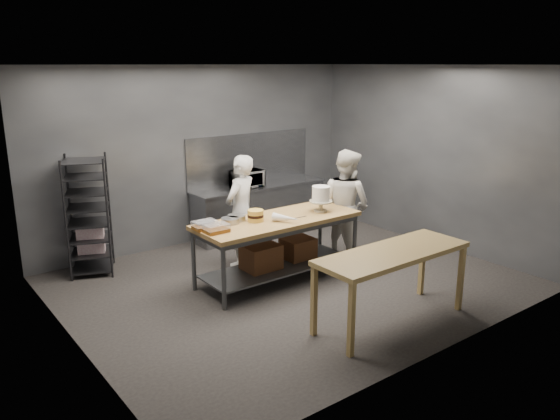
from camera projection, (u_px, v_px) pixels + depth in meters
The scene contains 16 objects.
ground at pixel (291, 282), 7.78m from camera, with size 6.00×6.00×0.00m, color black.
back_wall at pixel (201, 155), 9.32m from camera, with size 6.00×0.04×3.00m, color #4C4F54.
work_table at pixel (278, 241), 7.76m from camera, with size 2.40×0.90×0.92m.
near_counter at pixel (393, 258), 6.39m from camera, with size 2.00×0.70×0.90m.
back_counter at pixel (260, 209), 9.93m from camera, with size 2.60×0.60×0.90m.
splashback_panel at pixel (250, 158), 9.92m from camera, with size 2.60×0.02×0.90m, color slate.
speed_rack at pixel (89, 217), 7.95m from camera, with size 0.80×0.83×1.75m.
chef_behind at pixel (241, 211), 8.24m from camera, with size 0.63×0.41×1.72m, color silver.
chef_right at pixel (346, 205), 8.56m from camera, with size 0.85×0.66×1.75m, color white.
microwave at pixel (247, 179), 9.61m from camera, with size 0.54×0.37×0.30m, color black.
frosted_cake_stand at pixel (321, 195), 7.94m from camera, with size 0.34×0.34×0.37m.
layer_cake at pixel (256, 216), 7.47m from camera, with size 0.22×0.22×0.16m.
cake_pans at pixel (224, 221), 7.37m from camera, with size 0.76×0.32×0.07m.
piping_bag at pixel (286, 218), 7.42m from camera, with size 0.12×0.12×0.38m, color white.
offset_spatula at pixel (294, 218), 7.61m from camera, with size 0.36×0.02×0.02m.
pastry_clamshells at pixel (211, 227), 7.05m from camera, with size 0.35×0.44×0.11m.
Camera 1 is at (-4.51, -5.68, 3.02)m, focal length 35.00 mm.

